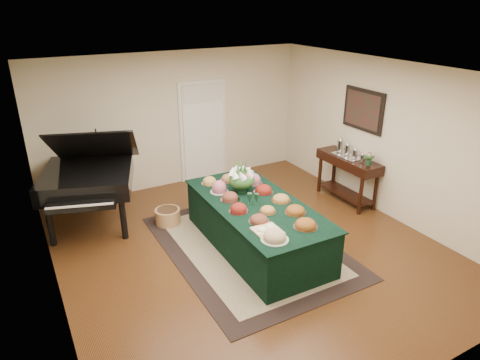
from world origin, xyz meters
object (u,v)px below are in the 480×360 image
floral_centerpiece (242,177)px  mahogany_sideboard (348,167)px  grand_piano (88,177)px  buffet_table (256,225)px

floral_centerpiece → mahogany_sideboard: bearing=3.1°
grand_piano → mahogany_sideboard: 4.65m
buffet_table → floral_centerpiece: 0.79m
floral_centerpiece → grand_piano: size_ratio=0.21×
buffet_table → mahogany_sideboard: 2.47m
floral_centerpiece → mahogany_sideboard: floral_centerpiece is taller
mahogany_sideboard → grand_piano: bearing=163.0°
buffet_table → grand_piano: bearing=136.3°
buffet_table → floral_centerpiece: size_ratio=6.27×
buffet_table → mahogany_sideboard: mahogany_sideboard is taller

